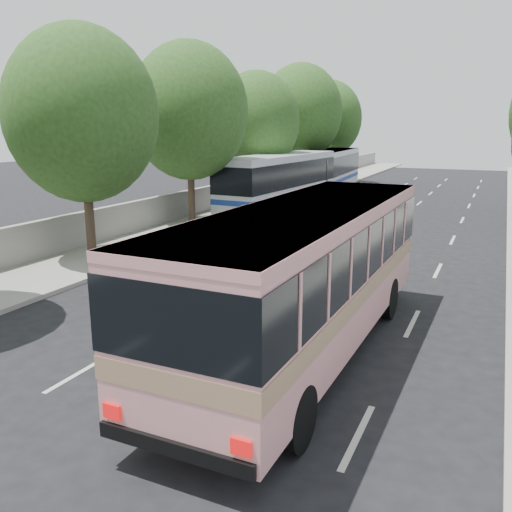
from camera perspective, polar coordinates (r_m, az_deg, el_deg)
The scene contains 14 objects.
ground at distance 13.06m, azimuth -5.53°, elevation -10.04°, with size 120.00×120.00×0.00m, color black.
sidewalk_left at distance 34.03m, azimuth -1.22°, elevation 4.91°, with size 4.00×90.00×0.15m, color #9E998E.
low_wall at distance 34.72m, azimuth -3.92°, elevation 6.43°, with size 0.30×90.00×1.50m, color #9E998E.
tree_left_b at distance 21.78m, azimuth -17.83°, elevation 14.55°, with size 5.70×5.70×8.88m.
tree_left_c at distance 28.37m, azimuth -7.00°, elevation 15.34°, with size 6.00×6.00×9.35m.
tree_left_d at distance 35.41m, azimuth 0.10°, elevation 14.28°, with size 5.52×5.52×8.60m.
tree_left_e at distance 42.81m, azimuth 4.80°, elevation 15.19°, with size 6.30×6.30×9.82m.
tree_left_f at distance 50.46m, azimuth 7.74°, elevation 14.39°, with size 5.88×5.88×9.16m.
pink_bus at distance 12.28m, azimuth 5.43°, elevation -0.86°, with size 2.96×10.97×3.49m.
pink_taxi at distance 23.59m, azimuth 3.98°, elevation 2.44°, with size 1.58×3.92×1.33m, color #F8159A.
white_pickup at distance 24.99m, azimuth 5.22°, elevation 3.36°, with size 2.24×5.50×1.60m, color white.
tour_coach_front at distance 33.29m, azimuth 2.54°, elevation 8.24°, with size 3.32×11.86×3.50m.
tour_coach_rear at distance 42.64m, azimuth 7.70°, elevation 9.18°, with size 3.03×11.29×3.34m.
taxi_roof_sign at distance 23.45m, azimuth 4.01°, elevation 4.26°, with size 0.55×0.18×0.18m, color silver.
Camera 1 is at (6.05, -10.33, 5.23)m, focal length 38.00 mm.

